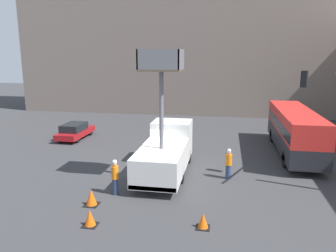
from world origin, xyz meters
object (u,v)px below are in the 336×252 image
object	(u,v)px
road_worker_directing	(229,164)
traffic_cone_far_side	(90,218)
traffic_cone_near_truck	(91,198)
traffic_cone_mid_road	(203,221)
utility_truck	(166,149)
road_worker_near_truck	(115,177)
city_bus	(294,128)
parked_car_curbside	(75,131)

from	to	relation	value
road_worker_directing	traffic_cone_far_side	distance (m)	8.95
road_worker_directing	traffic_cone_near_truck	xyz separation A→B (m)	(-6.64, -4.80, -0.55)
traffic_cone_mid_road	road_worker_directing	bearing A→B (deg)	80.02
road_worker_directing	traffic_cone_far_side	size ratio (longest dim) A/B	2.57
utility_truck	traffic_cone_mid_road	world-z (taller)	utility_truck
road_worker_near_truck	traffic_cone_far_side	world-z (taller)	road_worker_near_truck
road_worker_near_truck	road_worker_directing	distance (m)	6.79
traffic_cone_mid_road	traffic_cone_far_side	bearing A→B (deg)	-172.19
road_worker_directing	city_bus	bearing A→B (deg)	130.87
traffic_cone_mid_road	traffic_cone_far_side	distance (m)	4.88
parked_car_curbside	utility_truck	bearing A→B (deg)	-36.78
parked_car_curbside	road_worker_near_truck	bearing A→B (deg)	-55.25
traffic_cone_mid_road	parked_car_curbside	distance (m)	18.23
city_bus	traffic_cone_mid_road	bearing A→B (deg)	150.58
road_worker_near_truck	parked_car_curbside	bearing A→B (deg)	21.50
parked_car_curbside	city_bus	bearing A→B (deg)	-4.23
utility_truck	traffic_cone_mid_road	xyz separation A→B (m)	(2.77, -6.31, -1.24)
traffic_cone_near_truck	parked_car_curbside	world-z (taller)	parked_car_curbside
road_worker_directing	parked_car_curbside	world-z (taller)	road_worker_directing
road_worker_near_truck	road_worker_directing	world-z (taller)	road_worker_near_truck
city_bus	road_worker_near_truck	xyz separation A→B (m)	(-10.66, -9.44, -0.96)
traffic_cone_near_truck	road_worker_near_truck	bearing A→B (deg)	62.14
utility_truck	parked_car_curbside	bearing A→B (deg)	143.22
utility_truck	parked_car_curbside	world-z (taller)	utility_truck
city_bus	road_worker_near_truck	distance (m)	14.28
road_worker_directing	traffic_cone_near_truck	distance (m)	8.22
traffic_cone_far_side	parked_car_curbside	distance (m)	15.96
traffic_cone_near_truck	traffic_cone_mid_road	distance (m)	5.72
road_worker_directing	traffic_cone_mid_road	distance (m)	6.16
city_bus	traffic_cone_far_side	size ratio (longest dim) A/B	15.00
city_bus	parked_car_curbside	distance (m)	18.24
traffic_cone_mid_road	utility_truck	bearing A→B (deg)	113.72
road_worker_near_truck	traffic_cone_mid_road	size ratio (longest dim) A/B	2.85
road_worker_directing	parked_car_curbside	distance (m)	15.29
road_worker_near_truck	traffic_cone_mid_road	world-z (taller)	road_worker_near_truck
parked_car_curbside	traffic_cone_far_side	bearing A→B (deg)	-62.09
road_worker_directing	traffic_cone_near_truck	bearing A→B (deg)	-65.04
road_worker_near_truck	traffic_cone_near_truck	xyz separation A→B (m)	(-0.75, -1.42, -0.60)
city_bus	parked_car_curbside	bearing A→B (deg)	82.10
traffic_cone_near_truck	traffic_cone_mid_road	xyz separation A→B (m)	(5.58, -1.23, -0.06)
utility_truck	road_worker_near_truck	distance (m)	4.23
utility_truck	road_worker_directing	size ratio (longest dim) A/B	4.07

